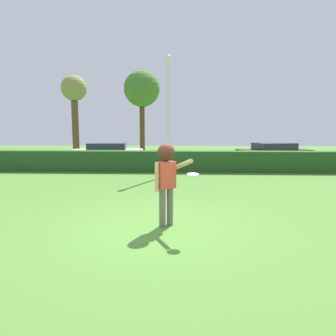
{
  "coord_description": "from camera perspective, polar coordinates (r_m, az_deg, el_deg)",
  "views": [
    {
      "loc": [
        0.4,
        -6.27,
        2.14
      ],
      "look_at": [
        0.1,
        1.14,
        1.15
      ],
      "focal_mm": 32.27,
      "sensor_mm": 36.0,
      "label": 1
    }
  ],
  "objects": [
    {
      "name": "ground_plane",
      "position": [
        6.63,
        -1.3,
        -11.21
      ],
      "size": [
        60.0,
        60.0,
        0.0
      ],
      "primitive_type": "plane",
      "color": "#497A2E"
    },
    {
      "name": "person",
      "position": [
        6.48,
        -0.31,
        -0.84
      ],
      "size": [
        0.81,
        0.56,
        1.81
      ],
      "color": "#6B625C",
      "rests_on": "ground"
    },
    {
      "name": "frisbee",
      "position": [
        5.9,
        4.73,
        -1.24
      ],
      "size": [
        0.24,
        0.24,
        0.05
      ],
      "color": "white"
    },
    {
      "name": "lamppost",
      "position": [
        13.55,
        0.04,
        11.02
      ],
      "size": [
        0.24,
        0.24,
        5.28
      ],
      "color": "silver",
      "rests_on": "ground"
    },
    {
      "name": "hedge_row",
      "position": [
        14.94,
        0.76,
        1.32
      ],
      "size": [
        28.35,
        0.9,
        1.01
      ],
      "primitive_type": "cube",
      "color": "#264E21",
      "rests_on": "ground"
    },
    {
      "name": "parked_car_white",
      "position": [
        18.4,
        -11.35,
        2.93
      ],
      "size": [
        4.36,
        2.16,
        1.25
      ],
      "color": "white",
      "rests_on": "ground"
    },
    {
      "name": "parked_car_black",
      "position": [
        19.18,
        19.35,
        2.83
      ],
      "size": [
        4.49,
        2.68,
        1.25
      ],
      "color": "black",
      "rests_on": "ground"
    },
    {
      "name": "birch_tree",
      "position": [
        23.33,
        -4.97,
        14.49
      ],
      "size": [
        2.69,
        2.69,
        6.38
      ],
      "color": "brown",
      "rests_on": "ground"
    },
    {
      "name": "bare_elm_tree",
      "position": [
        20.43,
        -17.3,
        13.1
      ],
      "size": [
        1.59,
        1.59,
        5.41
      ],
      "color": "brown",
      "rests_on": "ground"
    }
  ]
}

